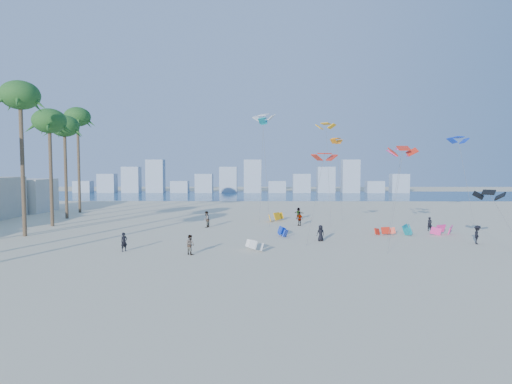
{
  "coord_description": "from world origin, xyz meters",
  "views": [
    {
      "loc": [
        3.49,
        -26.56,
        7.3
      ],
      "look_at": [
        3.0,
        16.0,
        4.5
      ],
      "focal_mm": 29.99,
      "sensor_mm": 36.0,
      "label": 1
    }
  ],
  "objects": [
    {
      "name": "distant_skyline",
      "position": [
        -1.19,
        82.0,
        3.09
      ],
      "size": [
        85.0,
        3.0,
        8.4
      ],
      "color": "#9EADBF",
      "rests_on": "ground"
    },
    {
      "name": "flying_kites",
      "position": [
        13.08,
        23.5,
        10.66
      ],
      "size": [
        27.01,
        31.2,
        14.68
      ],
      "color": "red",
      "rests_on": "ground"
    },
    {
      "name": "palm_row",
      "position": [
        -21.86,
        16.17,
        12.33
      ],
      "size": [
        8.32,
        44.8,
        15.71
      ],
      "color": "brown",
      "rests_on": "ground"
    },
    {
      "name": "kitesurfer_mid",
      "position": [
        -2.23,
        7.44,
        0.8
      ],
      "size": [
        0.99,
        0.96,
        1.61
      ],
      "primitive_type": "imported",
      "rotation": [
        0.0,
        0.0,
        2.48
      ],
      "color": "gray",
      "rests_on": "ground"
    },
    {
      "name": "kitesurfer_near",
      "position": [
        -7.95,
        8.63,
        0.8
      ],
      "size": [
        0.68,
        0.68,
        1.59
      ],
      "primitive_type": "imported",
      "rotation": [
        0.0,
        0.0,
        0.81
      ],
      "color": "black",
      "rests_on": "ground"
    },
    {
      "name": "ground",
      "position": [
        0.0,
        0.0,
        0.0
      ],
      "size": [
        220.0,
        220.0,
        0.0
      ],
      "primitive_type": "plane",
      "color": "beige",
      "rests_on": "ground"
    },
    {
      "name": "kitesurfers_far",
      "position": [
        10.15,
        20.35,
        0.84
      ],
      "size": [
        27.05,
        18.64,
        1.88
      ],
      "color": "black",
      "rests_on": "ground"
    },
    {
      "name": "grounded_kites",
      "position": [
        12.09,
        18.67,
        0.45
      ],
      "size": [
        22.01,
        21.44,
        1.0
      ],
      "color": "silver",
      "rests_on": "ground"
    },
    {
      "name": "ocean",
      "position": [
        0.0,
        72.0,
        0.01
      ],
      "size": [
        220.0,
        220.0,
        0.0
      ],
      "primitive_type": "plane",
      "color": "navy",
      "rests_on": "ground"
    }
  ]
}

